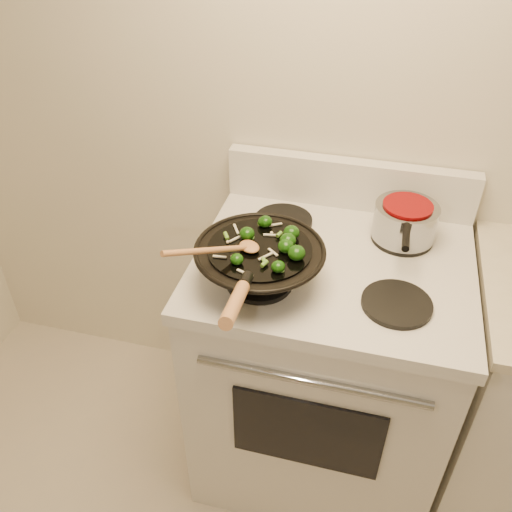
# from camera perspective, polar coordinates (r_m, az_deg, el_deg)

# --- Properties ---
(stove) EXTENTS (0.78, 0.67, 1.08)m
(stove) POSITION_cam_1_polar(r_m,az_deg,el_deg) (1.86, 7.00, -11.35)
(stove) COLOR silver
(stove) RESTS_ON ground
(wok) EXTENTS (0.34, 0.56, 0.23)m
(wok) POSITION_cam_1_polar(r_m,az_deg,el_deg) (1.40, 0.36, -0.73)
(wok) COLOR black
(wok) RESTS_ON stove
(stirfry) EXTENTS (0.23, 0.24, 0.04)m
(stirfry) POSITION_cam_1_polar(r_m,az_deg,el_deg) (1.37, 2.13, 1.43)
(stirfry) COLOR #113808
(stirfry) RESTS_ON wok
(wooden_spoon) EXTENTS (0.20, 0.23, 0.10)m
(wooden_spoon) POSITION_cam_1_polar(r_m,az_deg,el_deg) (1.32, -3.18, 0.77)
(wooden_spoon) COLOR #A97042
(wooden_spoon) RESTS_ON wok
(saucepan) EXTENTS (0.18, 0.30, 0.11)m
(saucepan) POSITION_cam_1_polar(r_m,az_deg,el_deg) (1.63, 15.42, 3.60)
(saucepan) COLOR gray
(saucepan) RESTS_ON stove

